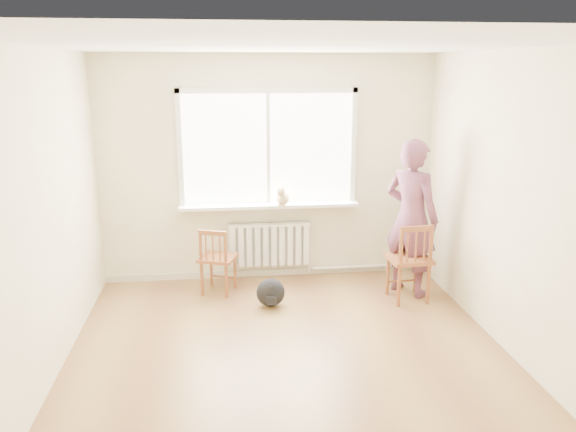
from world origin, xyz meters
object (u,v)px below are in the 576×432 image
object	(u,v)px
person	(411,218)
backpack	(271,293)
cat	(282,197)
chair_left	(217,261)
chair_right	(410,262)

from	to	relation	value
person	backpack	bearing A→B (deg)	57.68
cat	backpack	xyz separation A→B (m)	(-0.22, -0.76, -0.90)
chair_left	person	size ratio (longest dim) A/B	0.44
chair_right	cat	xyz separation A→B (m)	(-1.33, 0.80, 0.60)
chair_left	person	bearing A→B (deg)	-165.35
chair_left	backpack	xyz separation A→B (m)	(0.58, -0.44, -0.24)
chair_right	cat	distance (m)	1.66
chair_left	person	xyz separation A→B (m)	(2.19, -0.23, 0.50)
chair_left	chair_right	distance (m)	2.18
person	cat	distance (m)	1.51
chair_right	backpack	bearing A→B (deg)	-5.50
chair_right	backpack	size ratio (longest dim) A/B	2.89
chair_left	backpack	size ratio (longest dim) A/B	2.51
chair_left	cat	bearing A→B (deg)	-137.33
chair_left	chair_right	bearing A→B (deg)	-171.98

